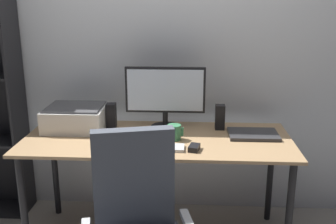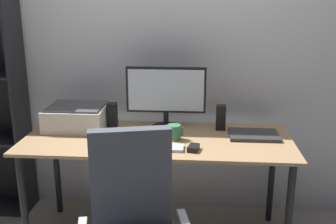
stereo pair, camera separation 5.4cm
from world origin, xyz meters
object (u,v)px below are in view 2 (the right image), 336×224
Objects in this scene: laptop at (254,135)px; printer at (77,117)px; mouse at (193,148)px; speaker_right at (221,117)px; desk at (158,149)px; keyboard at (159,148)px; speaker_left at (112,115)px; monitor at (166,93)px; coffee_mug at (174,132)px.

printer is (-1.20, 0.08, 0.07)m from laptop.
speaker_right is at bearing 79.84° from mouse.
desk is at bearing -173.99° from laptop.
keyboard is at bearing -156.07° from laptop.
desk is 5.39× the size of laptop.
mouse is at bearing -35.52° from speaker_left.
monitor is at bearing 79.78° from desk.
monitor is (0.04, 0.21, 0.32)m from desk.
speaker_left reaches higher than laptop.
desk is at bearing -31.00° from speaker_left.
printer is (-0.61, -0.06, -0.16)m from monitor.
monitor reaches higher than laptop.
monitor is at bearing 106.89° from coffee_mug.
speaker_right is 0.43× the size of printer.
speaker_left is 0.43× the size of printer.
speaker_left is (-0.34, 0.20, 0.16)m from desk.
laptop is (0.59, -0.14, -0.23)m from monitor.
monitor is at bearing 166.10° from laptop.
speaker_left is (-0.45, 0.23, 0.04)m from coffee_mug.
desk is 16.66× the size of coffee_mug.
desk is 10.15× the size of speaker_left.
mouse is 0.30× the size of laptop.
mouse is at bearing -144.90° from laptop.
coffee_mug is at bearing -142.93° from speaker_right.
desk is 17.97× the size of mouse.
coffee_mug reaches higher than mouse.
coffee_mug is 0.52m from laptop.
monitor is at bearing 5.41° from printer.
printer reaches higher than laptop.
printer is (-0.61, 0.35, 0.07)m from keyboard.
laptop is 1.88× the size of speaker_left.
speaker_right is at bearing 2.90° from printer.
mouse is 0.93× the size of coffee_mug.
monitor is 0.41m from speaker_right.
laptop reaches higher than keyboard.
speaker_left is 0.24m from printer.
monitor reaches higher than mouse.
monitor is 0.47m from keyboard.
speaker_left reaches higher than printer.
laptop is at bearing -13.44° from monitor.
keyboard is at bearing -133.62° from speaker_right.
monitor is at bearing 89.15° from keyboard.
laptop is 1.88× the size of speaker_right.
printer is at bearing 175.62° from laptop.
speaker_right is at bearing 147.39° from laptop.
coffee_mug is 0.32× the size of laptop.
speaker_left is at bearing 180.00° from speaker_right.
mouse is 0.89m from printer.
speaker_left is at bearing 11.95° from printer.
desk is 5.95× the size of keyboard.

